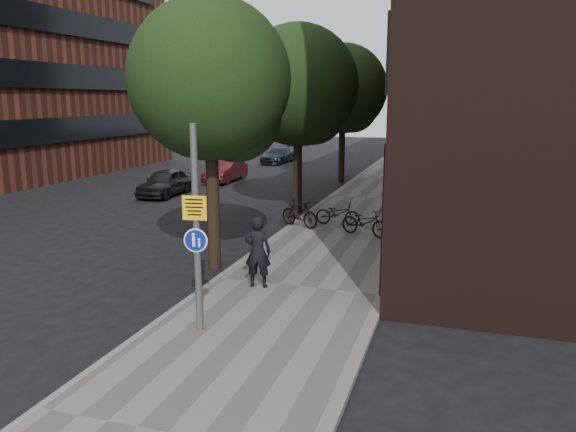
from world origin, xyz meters
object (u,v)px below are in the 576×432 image
at_px(parked_car_near, 165,182).
at_px(signpost, 197,229).
at_px(pedestrian, 258,252).
at_px(parked_bike_facade_near, 365,222).

bearing_deg(parked_car_near, signpost, -59.89).
relative_size(signpost, pedestrian, 2.30).
distance_m(signpost, pedestrian, 3.14).
xyz_separation_m(pedestrian, parked_car_near, (-9.33, 11.94, -0.37)).
bearing_deg(pedestrian, parked_car_near, -59.17).
xyz_separation_m(parked_bike_facade_near, parked_car_near, (-11.01, 5.84, 0.06)).
relative_size(pedestrian, parked_bike_facade_near, 0.99).
bearing_deg(parked_bike_facade_near, pedestrian, -173.54).
height_order(pedestrian, parked_car_near, pedestrian).
xyz_separation_m(signpost, parked_car_near, (-9.12, 14.83, -1.58)).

